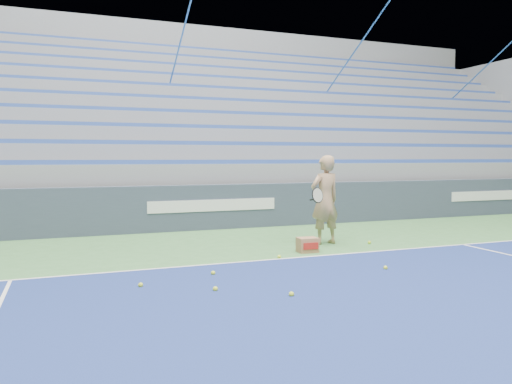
# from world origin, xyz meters

# --- Properties ---
(sponsor_barrier) EXTENTS (30.00, 0.32, 1.10)m
(sponsor_barrier) POSITION_xyz_m (0.00, 15.88, 0.55)
(sponsor_barrier) COLOR #353F51
(sponsor_barrier) RESTS_ON ground
(bleachers) EXTENTS (31.00, 9.15, 7.30)m
(bleachers) POSITION_xyz_m (0.00, 21.60, 2.36)
(bleachers) COLOR gray
(bleachers) RESTS_ON ground
(tennis_player) EXTENTS (0.96, 0.88, 1.81)m
(tennis_player) POSITION_xyz_m (1.58, 13.01, 0.91)
(tennis_player) COLOR tan
(tennis_player) RESTS_ON ground
(ball_box) EXTENTS (0.38, 0.30, 0.27)m
(ball_box) POSITION_xyz_m (0.85, 12.33, 0.14)
(ball_box) COLOR #966948
(ball_box) RESTS_ON ground
(tennis_ball_0) EXTENTS (0.07, 0.07, 0.07)m
(tennis_ball_0) POSITION_xyz_m (0.12, 11.97, 0.03)
(tennis_ball_0) COLOR #DAEF31
(tennis_ball_0) RESTS_ON ground
(tennis_ball_1) EXTENTS (0.07, 0.07, 0.07)m
(tennis_ball_1) POSITION_xyz_m (-1.52, 10.31, 0.03)
(tennis_ball_1) COLOR #DAEF31
(tennis_ball_1) RESTS_ON ground
(tennis_ball_2) EXTENTS (0.07, 0.07, 0.07)m
(tennis_ball_2) POSITION_xyz_m (-2.42, 10.87, 0.03)
(tennis_ball_2) COLOR #DAEF31
(tennis_ball_2) RESTS_ON ground
(tennis_ball_3) EXTENTS (0.07, 0.07, 0.07)m
(tennis_ball_3) POSITION_xyz_m (-1.30, 11.20, 0.03)
(tennis_ball_3) COLOR #DAEF31
(tennis_ball_3) RESTS_ON ground
(tennis_ball_4) EXTENTS (0.07, 0.07, 0.07)m
(tennis_ball_4) POSITION_xyz_m (-0.69, 9.72, 0.03)
(tennis_ball_4) COLOR #DAEF31
(tennis_ball_4) RESTS_ON ground
(tennis_ball_5) EXTENTS (0.07, 0.07, 0.07)m
(tennis_ball_5) POSITION_xyz_m (2.43, 12.67, 0.03)
(tennis_ball_5) COLOR #DAEF31
(tennis_ball_5) RESTS_ON ground
(tennis_ball_6) EXTENTS (0.07, 0.07, 0.07)m
(tennis_ball_6) POSITION_xyz_m (1.34, 10.58, 0.03)
(tennis_ball_6) COLOR #DAEF31
(tennis_ball_6) RESTS_ON ground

